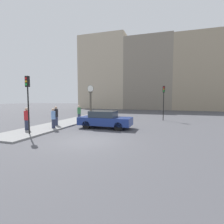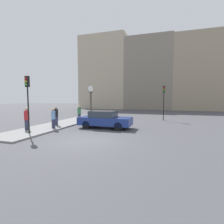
# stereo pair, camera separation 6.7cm
# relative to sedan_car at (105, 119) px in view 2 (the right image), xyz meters

# --- Properties ---
(ground_plane) EXTENTS (120.00, 120.00, 0.00)m
(ground_plane) POSITION_rel_sedan_car_xyz_m (0.49, -4.64, -0.77)
(ground_plane) COLOR #47474C
(sidewalk_corner) EXTENTS (3.07, 20.09, 0.12)m
(sidewalk_corner) POSITION_rel_sedan_car_xyz_m (-4.84, 3.40, -0.72)
(sidewalk_corner) COLOR gray
(sidewalk_corner) RESTS_ON ground_plane
(building_row) EXTENTS (32.74, 5.00, 17.49)m
(building_row) POSITION_rel_sedan_car_xyz_m (0.12, 26.43, 7.49)
(building_row) COLOR #B7A88E
(building_row) RESTS_ON ground_plane
(sedan_car) EXTENTS (4.64, 1.87, 1.53)m
(sedan_car) POSITION_rel_sedan_car_xyz_m (0.00, 0.00, 0.00)
(sedan_car) COLOR navy
(sedan_car) RESTS_ON ground_plane
(traffic_light_near) EXTENTS (0.26, 0.24, 4.08)m
(traffic_light_near) POSITION_rel_sedan_car_xyz_m (-4.06, -4.52, 2.25)
(traffic_light_near) COLOR black
(traffic_light_near) RESTS_ON sidewalk_corner
(traffic_light_far) EXTENTS (0.26, 0.24, 4.05)m
(traffic_light_far) POSITION_rel_sedan_car_xyz_m (4.76, 6.98, 2.11)
(traffic_light_far) COLOR black
(traffic_light_far) RESTS_ON ground_plane
(street_clock) EXTENTS (0.94, 0.37, 4.30)m
(street_clock) POSITION_rel_sedan_car_xyz_m (-5.11, 8.07, 1.54)
(street_clock) COLOR #4C473D
(street_clock) RESTS_ON sidewalk_corner
(pedestrian_green_hoodie) EXTENTS (0.39, 0.39, 1.71)m
(pedestrian_green_hoodie) POSITION_rel_sedan_car_xyz_m (-4.22, 3.09, 0.19)
(pedestrian_green_hoodie) COLOR #2D334C
(pedestrian_green_hoodie) RESTS_ON sidewalk_corner
(pedestrian_red_top) EXTENTS (0.40, 0.40, 1.78)m
(pedestrian_red_top) POSITION_rel_sedan_car_xyz_m (-5.45, -3.27, 0.23)
(pedestrian_red_top) COLOR #2D334C
(pedestrian_red_top) RESTS_ON sidewalk_corner
(pedestrian_blue_stripe) EXTENTS (0.35, 0.35, 1.70)m
(pedestrian_blue_stripe) POSITION_rel_sedan_car_xyz_m (-3.92, -1.95, 0.20)
(pedestrian_blue_stripe) COLOR #2D334C
(pedestrian_blue_stripe) RESTS_ON sidewalk_corner
(pedestrian_black_jacket) EXTENTS (0.37, 0.37, 1.77)m
(pedestrian_black_jacket) POSITION_rel_sedan_car_xyz_m (-4.62, -0.60, 0.23)
(pedestrian_black_jacket) COLOR #2D334C
(pedestrian_black_jacket) RESTS_ON sidewalk_corner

